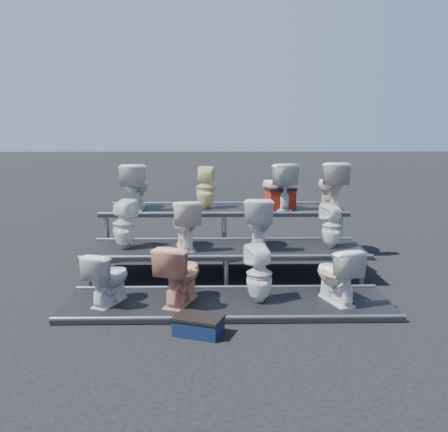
{
  "coord_description": "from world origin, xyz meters",
  "views": [
    {
      "loc": [
        -0.17,
        -7.44,
        2.29
      ],
      "look_at": [
        -0.02,
        0.1,
        0.94
      ],
      "focal_mm": 40.0,
      "sensor_mm": 36.0,
      "label": 1
    }
  ],
  "objects_px": {
    "toilet_0": "(108,277)",
    "toilet_6": "(258,222)",
    "toilet_2": "(259,274)",
    "red_crate": "(280,200)",
    "toilet_1": "(180,273)",
    "toilet_4": "(124,224)",
    "toilet_5": "(185,224)",
    "toilet_9": "(206,188)",
    "toilet_10": "(277,186)",
    "toilet_7": "(332,226)",
    "step_stool": "(198,327)",
    "toilet_3": "(337,274)",
    "toilet_11": "(331,185)",
    "toilet_8": "(136,186)"
  },
  "relations": [
    {
      "from": "toilet_7",
      "to": "toilet_9",
      "type": "relative_size",
      "value": 0.9
    },
    {
      "from": "toilet_1",
      "to": "toilet_8",
      "type": "bearing_deg",
      "value": -50.48
    },
    {
      "from": "toilet_2",
      "to": "red_crate",
      "type": "height_order",
      "value": "red_crate"
    },
    {
      "from": "toilet_6",
      "to": "toilet_8",
      "type": "height_order",
      "value": "toilet_8"
    },
    {
      "from": "toilet_5",
      "to": "toilet_11",
      "type": "distance_m",
      "value": 2.86
    },
    {
      "from": "toilet_1",
      "to": "toilet_3",
      "type": "bearing_deg",
      "value": -160.35
    },
    {
      "from": "toilet_5",
      "to": "toilet_10",
      "type": "height_order",
      "value": "toilet_10"
    },
    {
      "from": "toilet_5",
      "to": "toilet_10",
      "type": "xyz_separation_m",
      "value": [
        1.55,
        1.3,
        0.43
      ]
    },
    {
      "from": "toilet_1",
      "to": "toilet_4",
      "type": "distance_m",
      "value": 1.64
    },
    {
      "from": "toilet_11",
      "to": "toilet_4",
      "type": "bearing_deg",
      "value": 19.01
    },
    {
      "from": "toilet_0",
      "to": "toilet_6",
      "type": "relative_size",
      "value": 0.86
    },
    {
      "from": "toilet_0",
      "to": "step_stool",
      "type": "distance_m",
      "value": 1.5
    },
    {
      "from": "toilet_6",
      "to": "toilet_10",
      "type": "distance_m",
      "value": 1.43
    },
    {
      "from": "toilet_11",
      "to": "red_crate",
      "type": "bearing_deg",
      "value": 3.13
    },
    {
      "from": "toilet_0",
      "to": "step_stool",
      "type": "xyz_separation_m",
      "value": [
        1.17,
        -0.89,
        -0.31
      ]
    },
    {
      "from": "step_stool",
      "to": "toilet_9",
      "type": "bearing_deg",
      "value": 109.71
    },
    {
      "from": "toilet_7",
      "to": "toilet_11",
      "type": "height_order",
      "value": "toilet_11"
    },
    {
      "from": "toilet_5",
      "to": "toilet_8",
      "type": "height_order",
      "value": "toilet_8"
    },
    {
      "from": "toilet_5",
      "to": "toilet_7",
      "type": "distance_m",
      "value": 2.24
    },
    {
      "from": "toilet_8",
      "to": "toilet_7",
      "type": "bearing_deg",
      "value": 157.21
    },
    {
      "from": "toilet_4",
      "to": "toilet_9",
      "type": "height_order",
      "value": "toilet_9"
    },
    {
      "from": "toilet_3",
      "to": "toilet_5",
      "type": "distance_m",
      "value": 2.43
    },
    {
      "from": "toilet_1",
      "to": "red_crate",
      "type": "xyz_separation_m",
      "value": [
        1.61,
        2.52,
        0.58
      ]
    },
    {
      "from": "toilet_1",
      "to": "toilet_0",
      "type": "bearing_deg",
      "value": 19.65
    },
    {
      "from": "toilet_10",
      "to": "toilet_7",
      "type": "bearing_deg",
      "value": 97.71
    },
    {
      "from": "toilet_3",
      "to": "toilet_9",
      "type": "distance_m",
      "value": 3.22
    },
    {
      "from": "toilet_3",
      "to": "toilet_10",
      "type": "xyz_separation_m",
      "value": [
        -0.46,
        2.6,
        0.84
      ]
    },
    {
      "from": "toilet_4",
      "to": "toilet_0",
      "type": "bearing_deg",
      "value": 114.03
    },
    {
      "from": "toilet_4",
      "to": "toilet_10",
      "type": "distance_m",
      "value": 2.83
    },
    {
      "from": "toilet_2",
      "to": "toilet_6",
      "type": "bearing_deg",
      "value": -111.23
    },
    {
      "from": "toilet_4",
      "to": "toilet_5",
      "type": "distance_m",
      "value": 0.92
    },
    {
      "from": "toilet_1",
      "to": "toilet_9",
      "type": "height_order",
      "value": "toilet_9"
    },
    {
      "from": "toilet_11",
      "to": "red_crate",
      "type": "xyz_separation_m",
      "value": [
        -0.9,
        -0.08,
        -0.25
      ]
    },
    {
      "from": "toilet_3",
      "to": "toilet_6",
      "type": "bearing_deg",
      "value": -73.61
    },
    {
      "from": "toilet_6",
      "to": "toilet_5",
      "type": "bearing_deg",
      "value": 4.06
    },
    {
      "from": "toilet_1",
      "to": "red_crate",
      "type": "height_order",
      "value": "red_crate"
    },
    {
      "from": "toilet_0",
      "to": "step_stool",
      "type": "bearing_deg",
      "value": 165.88
    },
    {
      "from": "toilet_8",
      "to": "toilet_9",
      "type": "relative_size",
      "value": 1.08
    },
    {
      "from": "toilet_7",
      "to": "step_stool",
      "type": "xyz_separation_m",
      "value": [
        -1.98,
        -2.19,
        -0.7
      ]
    },
    {
      "from": "red_crate",
      "to": "step_stool",
      "type": "relative_size",
      "value": 0.9
    },
    {
      "from": "step_stool",
      "to": "toilet_2",
      "type": "bearing_deg",
      "value": 69.77
    },
    {
      "from": "toilet_1",
      "to": "toilet_6",
      "type": "height_order",
      "value": "toilet_6"
    },
    {
      "from": "toilet_0",
      "to": "toilet_6",
      "type": "bearing_deg",
      "value": -124.33
    },
    {
      "from": "toilet_8",
      "to": "toilet_10",
      "type": "relative_size",
      "value": 0.99
    },
    {
      "from": "toilet_4",
      "to": "toilet_8",
      "type": "xyz_separation_m",
      "value": [
        -0.01,
        1.3,
        0.43
      ]
    },
    {
      "from": "toilet_3",
      "to": "toilet_6",
      "type": "xyz_separation_m",
      "value": [
        -0.9,
        1.3,
        0.43
      ]
    },
    {
      "from": "toilet_9",
      "to": "red_crate",
      "type": "relative_size",
      "value": 1.61
    },
    {
      "from": "red_crate",
      "to": "toilet_8",
      "type": "bearing_deg",
      "value": 168.07
    },
    {
      "from": "toilet_6",
      "to": "toilet_7",
      "type": "height_order",
      "value": "toilet_6"
    },
    {
      "from": "toilet_11",
      "to": "step_stool",
      "type": "bearing_deg",
      "value": 55.46
    }
  ]
}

